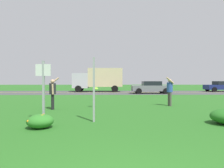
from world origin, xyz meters
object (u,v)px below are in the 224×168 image
object	(u,v)px
sign_post_near_path	(43,84)
car_navy_leftmost	(222,86)
person_thrower_dark_shirt	(53,91)
car_gray_center_left	(151,87)
person_catcher_blue_shirt	(170,90)
box_truck_silver	(99,79)
frisbee_lime	(96,88)
sign_post_by_roadside	(94,90)

from	to	relation	value
sign_post_near_path	car_navy_leftmost	world-z (taller)	sign_post_near_path
person_thrower_dark_shirt	sign_post_near_path	bearing A→B (deg)	-80.20
car_navy_leftmost	sign_post_near_path	bearing A→B (deg)	-134.00
sign_post_near_path	car_gray_center_left	xyz separation A→B (m)	(7.48, 15.26, -0.63)
person_catcher_blue_shirt	car_navy_leftmost	distance (m)	19.24
person_thrower_dark_shirt	box_truck_silver	bearing A→B (deg)	84.45
frisbee_lime	box_truck_silver	world-z (taller)	box_truck_silver
sign_post_near_path	car_gray_center_left	distance (m)	17.00
frisbee_lime	box_truck_silver	size ratio (longest dim) A/B	0.04
person_thrower_dark_shirt	box_truck_silver	size ratio (longest dim) A/B	0.25
car_gray_center_left	car_navy_leftmost	bearing A→B (deg)	18.89
sign_post_near_path	person_catcher_blue_shirt	size ratio (longest dim) A/B	1.30
sign_post_near_path	person_catcher_blue_shirt	distance (m)	7.35
sign_post_near_path	car_navy_leftmost	distance (m)	26.36
frisbee_lime	person_thrower_dark_shirt	bearing A→B (deg)	-164.96
frisbee_lime	sign_post_near_path	bearing A→B (deg)	-116.91
sign_post_by_roadside	person_thrower_dark_shirt	world-z (taller)	sign_post_by_roadside
sign_post_near_path	frisbee_lime	size ratio (longest dim) A/B	7.96
person_catcher_blue_shirt	frisbee_lime	xyz separation A→B (m)	(-4.37, -0.69, 0.11)
car_navy_leftmost	box_truck_silver	distance (m)	17.26
frisbee_lime	car_gray_center_left	distance (m)	13.18
frisbee_lime	car_navy_leftmost	distance (m)	22.74
car_gray_center_left	box_truck_silver	bearing A→B (deg)	149.93
person_thrower_dark_shirt	box_truck_silver	xyz separation A→B (m)	(1.57, 16.15, 0.86)
person_catcher_blue_shirt	sign_post_near_path	bearing A→B (deg)	-146.10
car_navy_leftmost	car_gray_center_left	world-z (taller)	same
frisbee_lime	car_gray_center_left	xyz separation A→B (m)	(5.75, 11.85, -0.34)
person_thrower_dark_shirt	person_catcher_blue_shirt	distance (m)	6.70
sign_post_by_roadside	car_navy_leftmost	distance (m)	25.24
sign_post_near_path	car_navy_leftmost	xyz separation A→B (m)	(18.31, 18.96, -0.63)
sign_post_near_path	frisbee_lime	distance (m)	3.83
sign_post_by_roadside	person_catcher_blue_shirt	size ratio (longest dim) A/B	1.36
person_thrower_dark_shirt	box_truck_silver	distance (m)	16.25
sign_post_by_roadside	frisbee_lime	world-z (taller)	sign_post_by_roadside
sign_post_near_path	sign_post_by_roadside	bearing A→B (deg)	-6.56
person_catcher_blue_shirt	car_gray_center_left	world-z (taller)	person_catcher_blue_shirt
car_navy_leftmost	box_truck_silver	bearing A→B (deg)	-180.00
person_thrower_dark_shirt	car_gray_center_left	world-z (taller)	person_thrower_dark_shirt
sign_post_by_roadside	car_gray_center_left	distance (m)	16.45
person_thrower_dark_shirt	frisbee_lime	bearing A→B (deg)	15.04
person_thrower_dark_shirt	frisbee_lime	xyz separation A→B (m)	(2.21, 0.59, 0.13)
sign_post_by_roadside	box_truck_silver	size ratio (longest dim) A/B	0.35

